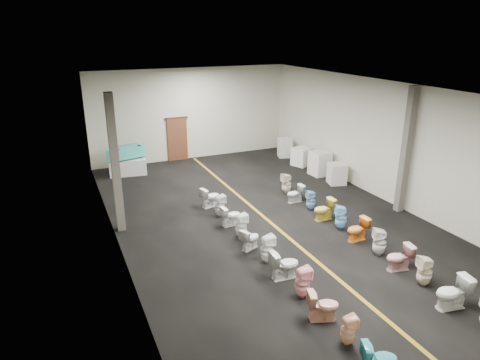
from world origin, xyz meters
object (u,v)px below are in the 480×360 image
(toilet_left_1, at_px, (348,330))
(toilet_right_6, at_px, (341,217))
(toilet_right_5, at_px, (358,229))
(toilet_right_7, at_px, (324,209))
(appliance_crate_c, at_px, (301,157))
(toilet_left_8, at_px, (231,216))
(toilet_left_7, at_px, (241,226))
(toilet_right_8, at_px, (311,200))
(display_table, at_px, (128,167))
(bathtub, at_px, (126,152))
(toilet_left_0, at_px, (379,359))
(toilet_right_2, at_px, (425,271))
(toilet_left_10, at_px, (210,197))
(toilet_right_10, at_px, (286,184))
(toilet_left_5, at_px, (267,249))
(toilet_left_6, at_px, (250,239))
(toilet_right_9, at_px, (295,194))
(appliance_crate_a, at_px, (337,174))
(toilet_right_1, at_px, (453,293))
(toilet_right_4, at_px, (380,242))
(appliance_crate_d, at_px, (285,148))
(toilet_left_4, at_px, (284,265))
(toilet_right_3, at_px, (399,258))
(toilet_left_3, at_px, (303,282))
(toilet_left_9, at_px, (220,206))
(toilet_left_2, at_px, (323,306))

(toilet_left_1, relative_size, toilet_right_6, 0.83)
(toilet_right_5, bearing_deg, toilet_right_7, 179.68)
(appliance_crate_c, relative_size, toilet_left_8, 1.24)
(toilet_left_7, relative_size, toilet_right_8, 1.08)
(display_table, height_order, bathtub, bathtub)
(toilet_left_0, xyz_separation_m, toilet_right_2, (3.13, 1.90, 0.07))
(toilet_left_10, relative_size, toilet_right_10, 0.89)
(toilet_left_5, relative_size, toilet_right_6, 0.99)
(toilet_right_7, bearing_deg, toilet_left_6, -75.59)
(toilet_right_9, bearing_deg, toilet_right_10, 171.61)
(appliance_crate_a, height_order, toilet_right_1, appliance_crate_a)
(toilet_left_5, xyz_separation_m, toilet_right_2, (3.15, -2.69, 0.00))
(toilet_right_6, bearing_deg, toilet_right_10, -156.05)
(bathtub, distance_m, toilet_right_2, 13.29)
(appliance_crate_c, distance_m, toilet_right_4, 8.79)
(toilet_left_7, bearing_deg, toilet_left_6, 171.50)
(toilet_right_5, bearing_deg, bathtub, -153.16)
(toilet_left_0, height_order, toilet_right_7, toilet_right_7)
(appliance_crate_c, bearing_deg, display_table, 165.64)
(toilet_left_10, bearing_deg, appliance_crate_d, -66.33)
(toilet_left_4, xyz_separation_m, toilet_right_5, (3.15, 0.95, -0.03))
(toilet_left_6, bearing_deg, toilet_left_4, 161.71)
(toilet_right_3, height_order, toilet_right_6, toilet_right_6)
(toilet_left_3, bearing_deg, toilet_left_9, 6.46)
(toilet_left_9, relative_size, toilet_right_9, 1.18)
(toilet_left_3, distance_m, toilet_right_8, 5.49)
(appliance_crate_c, bearing_deg, toilet_right_4, -106.84)
(bathtub, distance_m, toilet_right_5, 10.89)
(appliance_crate_c, relative_size, toilet_left_2, 1.18)
(appliance_crate_a, xyz_separation_m, toilet_right_3, (-2.61, -6.43, -0.07))
(toilet_left_0, xyz_separation_m, toilet_right_6, (3.16, 5.47, 0.07))
(toilet_left_6, bearing_deg, toilet_right_3, -153.39)
(bathtub, bearing_deg, toilet_left_3, -94.16)
(toilet_left_10, height_order, toilet_right_7, toilet_right_7)
(toilet_left_0, height_order, toilet_left_6, toilet_left_0)
(toilet_right_1, height_order, toilet_right_2, same)
(toilet_left_7, bearing_deg, bathtub, 11.53)
(toilet_left_6, relative_size, toilet_left_8, 0.96)
(toilet_left_2, xyz_separation_m, toilet_left_10, (-0.06, 7.21, 0.01))
(display_table, height_order, toilet_left_7, toilet_left_7)
(toilet_left_2, bearing_deg, toilet_right_10, -4.41)
(toilet_right_6, bearing_deg, appliance_crate_d, -173.66)
(toilet_left_7, height_order, toilet_right_5, toilet_left_7)
(appliance_crate_d, xyz_separation_m, toilet_left_7, (-5.76, -7.36, -0.08))
(toilet_left_2, distance_m, toilet_left_5, 2.78)
(toilet_right_7, bearing_deg, toilet_left_8, -106.24)
(appliance_crate_c, height_order, appliance_crate_d, appliance_crate_d)
(toilet_left_3, distance_m, toilet_right_2, 3.24)
(bathtub, relative_size, toilet_left_1, 2.62)
(toilet_left_8, xyz_separation_m, toilet_left_10, (-0.07, 1.79, 0.03))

